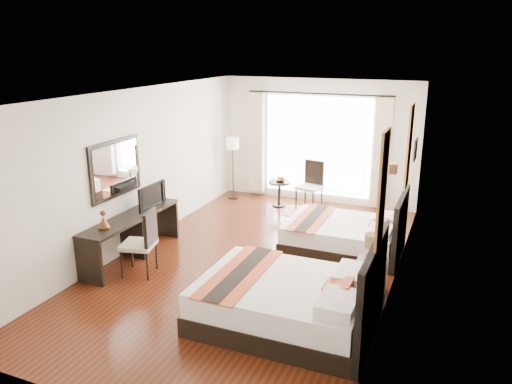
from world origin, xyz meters
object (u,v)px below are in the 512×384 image
at_px(console_desk, 132,237).
at_px(window_chair, 310,194).
at_px(vase, 371,264).
at_px(fruit_bowl, 280,180).
at_px(bed_far, 347,235).
at_px(nightstand, 370,279).
at_px(desk_chair, 140,255).
at_px(side_table, 279,194).
at_px(bed_near, 291,301).
at_px(table_lamp, 373,243).
at_px(television, 149,195).
at_px(floor_lamp, 233,148).

distance_m(console_desk, window_chair, 4.24).
height_order(vase, fruit_bowl, vase).
relative_size(bed_far, nightstand, 3.79).
bearing_deg(desk_chair, vase, 174.64).
bearing_deg(vase, nightstand, 100.50).
height_order(vase, desk_chair, desk_chair).
bearing_deg(desk_chair, side_table, -115.41).
relative_size(bed_near, table_lamp, 5.64).
bearing_deg(window_chair, fruit_bowl, -70.84).
height_order(side_table, fruit_bowl, fruit_bowl).
xyz_separation_m(television, desk_chair, (0.47, -0.99, -0.65)).
bearing_deg(window_chair, floor_lamp, -79.56).
height_order(bed_far, console_desk, bed_far).
height_order(table_lamp, television, television).
xyz_separation_m(bed_far, nightstand, (0.67, -1.49, -0.04)).
bearing_deg(side_table, fruit_bowl, 5.29).
height_order(television, fruit_bowl, television).
relative_size(floor_lamp, side_table, 2.55).
height_order(floor_lamp, window_chair, floor_lamp).
bearing_deg(side_table, television, -112.78).
relative_size(nightstand, table_lamp, 1.31).
bearing_deg(floor_lamp, television, -91.80).
height_order(table_lamp, window_chair, window_chair).
bearing_deg(nightstand, console_desk, -176.66).
bearing_deg(television, floor_lamp, 0.14).
distance_m(console_desk, fruit_bowl, 3.89).
relative_size(desk_chair, fruit_bowl, 4.60).
xyz_separation_m(floor_lamp, window_chair, (1.89, -0.04, -0.90)).
bearing_deg(bed_far, fruit_bowl, 135.43).
xyz_separation_m(table_lamp, vase, (0.03, -0.27, -0.21)).
height_order(bed_near, table_lamp, bed_near).
bearing_deg(console_desk, television, 87.81).
relative_size(television, side_table, 1.31).
distance_m(floor_lamp, fruit_bowl, 1.38).
bearing_deg(floor_lamp, vase, -43.72).
xyz_separation_m(console_desk, fruit_bowl, (1.35, 3.64, 0.22)).
bearing_deg(table_lamp, side_table, 128.62).
relative_size(desk_chair, floor_lamp, 0.73).
height_order(table_lamp, desk_chair, desk_chair).
distance_m(side_table, fruit_bowl, 0.31).
height_order(bed_near, console_desk, bed_near).
relative_size(console_desk, fruit_bowl, 9.51).
xyz_separation_m(bed_near, bed_far, (0.13, 2.68, -0.04)).
bearing_deg(television, nightstand, -92.28).
relative_size(desk_chair, window_chair, 1.00).
xyz_separation_m(side_table, window_chair, (0.68, 0.09, 0.04)).
bearing_deg(nightstand, television, 175.78).
bearing_deg(side_table, window_chair, 7.30).
distance_m(bed_near, fruit_bowl, 4.95).
distance_m(nightstand, fruit_bowl, 4.31).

